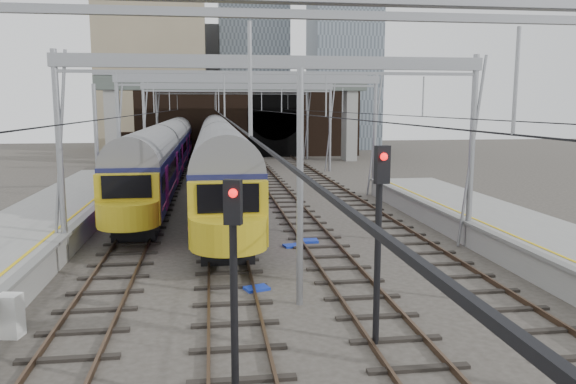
{
  "coord_description": "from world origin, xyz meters",
  "views": [
    {
      "loc": [
        -2.57,
        -14.03,
        5.94
      ],
      "look_at": [
        0.57,
        8.69,
        2.4
      ],
      "focal_mm": 35.0,
      "sensor_mm": 36.0,
      "label": 1
    }
  ],
  "objects": [
    {
      "name": "ground",
      "position": [
        0.0,
        0.0,
        0.0
      ],
      "size": [
        160.0,
        160.0,
        0.0
      ],
      "primitive_type": "plane",
      "color": "#38332D",
      "rests_on": "ground"
    },
    {
      "name": "tracks",
      "position": [
        0.0,
        15.0,
        0.02
      ],
      "size": [
        14.4,
        80.0,
        0.22
      ],
      "color": "#4C3828",
      "rests_on": "ground"
    },
    {
      "name": "overhead_line",
      "position": [
        0.0,
        21.49,
        6.57
      ],
      "size": [
        16.8,
        80.0,
        8.0
      ],
      "color": "gray",
      "rests_on": "ground"
    },
    {
      "name": "retaining_wall",
      "position": [
        1.4,
        51.93,
        4.33
      ],
      "size": [
        28.0,
        2.75,
        9.0
      ],
      "color": "black",
      "rests_on": "ground"
    },
    {
      "name": "overbridge",
      "position": [
        0.0,
        46.0,
        7.27
      ],
      "size": [
        28.0,
        3.0,
        9.25
      ],
      "color": "gray",
      "rests_on": "ground"
    },
    {
      "name": "city_skyline",
      "position": [
        2.73,
        70.48,
        17.09
      ],
      "size": [
        37.5,
        27.5,
        60.0
      ],
      "color": "tan",
      "rests_on": "ground"
    },
    {
      "name": "train_main",
      "position": [
        -2.0,
        38.47,
        2.54
      ],
      "size": [
        2.88,
        66.67,
        4.93
      ],
      "color": "black",
      "rests_on": "ground"
    },
    {
      "name": "train_second",
      "position": [
        -6.0,
        40.47,
        2.42
      ],
      "size": [
        2.69,
        62.31,
        4.67
      ],
      "color": "black",
      "rests_on": "ground"
    },
    {
      "name": "signal_near_left",
      "position": [
        -2.18,
        -3.73,
        2.93
      ],
      "size": [
        0.37,
        0.46,
        4.61
      ],
      "rotation": [
        0.0,
        0.0,
        -0.34
      ],
      "color": "black",
      "rests_on": "ground"
    },
    {
      "name": "signal_near_centre",
      "position": [
        1.45,
        -1.11,
        3.15
      ],
      "size": [
        0.39,
        0.47,
        5.01
      ],
      "rotation": [
        0.0,
        0.0,
        0.23
      ],
      "color": "black",
      "rests_on": "ground"
    },
    {
      "name": "relay_cabinet",
      "position": [
        -7.8,
        0.65,
        0.57
      ],
      "size": [
        0.65,
        0.57,
        1.13
      ],
      "primitive_type": "cube",
      "rotation": [
        0.0,
        0.0,
        -0.19
      ],
      "color": "silver",
      "rests_on": "ground"
    },
    {
      "name": "equip_cover_a",
      "position": [
        -1.17,
        3.53,
        0.04
      ],
      "size": [
        0.9,
        0.76,
        0.09
      ],
      "primitive_type": "cube",
      "rotation": [
        0.0,
        0.0,
        0.33
      ],
      "color": "#1731AE",
      "rests_on": "ground"
    },
    {
      "name": "equip_cover_b",
      "position": [
        1.58,
        9.66,
        0.05
      ],
      "size": [
        0.92,
        0.66,
        0.11
      ],
      "primitive_type": "cube",
      "rotation": [
        0.0,
        0.0,
        -0.03
      ],
      "color": "#1731AE",
      "rests_on": "ground"
    },
    {
      "name": "equip_cover_c",
      "position": [
        0.8,
        8.95,
        0.04
      ],
      "size": [
        0.85,
        0.68,
        0.09
      ],
      "primitive_type": "cube",
      "rotation": [
        0.0,
        0.0,
        0.22
      ],
      "color": "#1731AE",
      "rests_on": "ground"
    }
  ]
}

